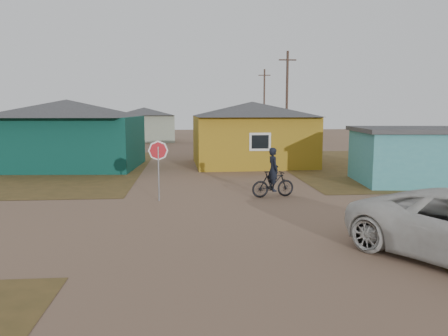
% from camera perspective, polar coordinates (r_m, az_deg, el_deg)
% --- Properties ---
extents(ground, '(120.00, 120.00, 0.00)m').
position_cam_1_polar(ground, '(13.40, 1.87, -7.25)').
color(ground, brown).
extents(grass_ne, '(20.00, 18.00, 0.00)m').
position_cam_1_polar(grass_ne, '(30.35, 25.95, 0.43)').
color(grass_ne, brown).
rests_on(grass_ne, ground).
extents(house_teal, '(8.93, 7.08, 4.00)m').
position_cam_1_polar(house_teal, '(27.29, -19.71, 4.34)').
color(house_teal, '#09332C').
rests_on(house_teal, ground).
extents(house_yellow, '(7.72, 6.76, 3.90)m').
position_cam_1_polar(house_yellow, '(27.19, 3.68, 4.66)').
color(house_yellow, '#9B7517').
rests_on(house_yellow, ground).
extents(shed_turquoise, '(6.71, 4.93, 2.60)m').
position_cam_1_polar(shed_turquoise, '(22.37, 24.71, 1.52)').
color(shed_turquoise, teal).
rests_on(shed_turquoise, ground).
extents(house_pale_west, '(7.04, 6.15, 3.60)m').
position_cam_1_polar(house_pale_west, '(47.09, -10.36, 5.68)').
color(house_pale_west, gray).
rests_on(house_pale_west, ground).
extents(house_beige_east, '(6.95, 6.05, 3.60)m').
position_cam_1_polar(house_beige_east, '(54.11, 7.49, 5.99)').
color(house_beige_east, tan).
rests_on(house_beige_east, ground).
extents(house_pale_north, '(6.28, 5.81, 3.40)m').
position_cam_1_polar(house_pale_north, '(60.18, -16.90, 5.80)').
color(house_pale_north, gray).
rests_on(house_pale_north, ground).
extents(utility_pole_near, '(1.40, 0.20, 8.00)m').
position_cam_1_polar(utility_pole_near, '(35.77, 8.21, 8.76)').
color(utility_pole_near, '#453229').
rests_on(utility_pole_near, ground).
extents(utility_pole_far, '(1.40, 0.20, 8.00)m').
position_cam_1_polar(utility_pole_far, '(51.65, 5.27, 8.47)').
color(utility_pole_far, '#453229').
rests_on(utility_pole_far, ground).
extents(stop_sign, '(0.73, 0.25, 2.29)m').
position_cam_1_polar(stop_sign, '(16.49, -8.58, 1.51)').
color(stop_sign, gray).
rests_on(stop_sign, ground).
extents(cyclist, '(1.80, 0.78, 1.96)m').
position_cam_1_polar(cyclist, '(17.27, 6.43, -1.46)').
color(cyclist, black).
rests_on(cyclist, ground).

